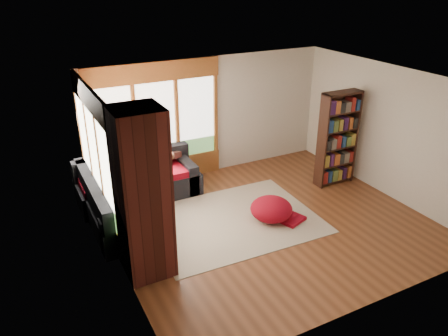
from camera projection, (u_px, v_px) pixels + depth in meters
name	position (u px, v px, depth m)	size (l,w,h in m)	color
floor	(268.00, 221.00, 8.05)	(5.50, 5.50, 0.00)	brown
ceiling	(275.00, 82.00, 6.97)	(5.50, 5.50, 0.00)	white
wall_back	(209.00, 117.00, 9.53)	(5.50, 0.04, 2.60)	silver
wall_front	(379.00, 226.00, 5.49)	(5.50, 0.04, 2.60)	silver
wall_left	(112.00, 190.00, 6.36)	(0.04, 5.00, 2.60)	silver
wall_right	(388.00, 132.00, 8.65)	(0.04, 5.00, 2.60)	silver
windows_back	(157.00, 123.00, 8.98)	(2.82, 0.10, 1.90)	#975826
windows_left	(96.00, 158.00, 7.32)	(0.10, 2.62, 1.90)	#975826
roller_blind	(85.00, 121.00, 7.84)	(0.03, 0.72, 0.90)	#727C54
brick_chimney	(143.00, 195.00, 6.23)	(0.70, 0.70, 2.60)	#471914
sectional_sofa	(137.00, 191.00, 8.48)	(2.20, 2.20, 0.80)	black
area_rug	(232.00, 220.00, 8.07)	(3.06, 2.34, 0.01)	silver
bookshelf	(338.00, 139.00, 9.11)	(0.86, 0.29, 2.01)	#381C12
pouf	(271.00, 208.00, 8.04)	(0.78, 0.78, 0.42)	#9D0918
dog_tan	(150.00, 168.00, 8.24)	(1.08, 0.74, 0.56)	brown
dog_brindle	(144.00, 186.00, 7.69)	(0.52, 0.82, 0.44)	black
throw_pillows	(134.00, 166.00, 8.42)	(1.98, 1.68, 0.45)	#321B17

